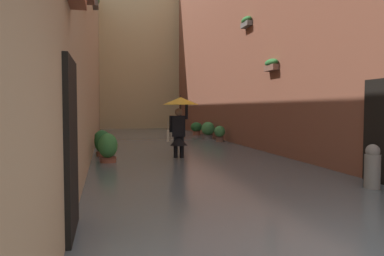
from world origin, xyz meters
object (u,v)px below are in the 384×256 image
at_px(person_wading, 180,115).
at_px(potted_plant_mid_left, 208,131).
at_px(potted_plant_far_left, 220,134).
at_px(mooring_bollard, 372,171).
at_px(potted_plant_far_right, 102,140).
at_px(potted_plant_mid_right, 101,145).
at_px(potted_plant_near_left, 196,129).
at_px(potted_plant_near_right, 108,150).

height_order(person_wading, potted_plant_mid_left, person_wading).
bearing_deg(potted_plant_far_left, mooring_bollard, 89.45).
xyz_separation_m(potted_plant_far_left, mooring_bollard, (0.09, 9.54, -0.02)).
xyz_separation_m(potted_plant_far_right, potted_plant_mid_right, (-0.01, 2.60, 0.08)).
bearing_deg(potted_plant_far_right, mooring_bollard, 119.96).
distance_m(potted_plant_near_left, potted_plant_mid_left, 2.25).
bearing_deg(potted_plant_mid_left, potted_plant_far_right, 31.25).
relative_size(potted_plant_far_left, potted_plant_mid_left, 0.90).
bearing_deg(potted_plant_far_left, potted_plant_far_right, 13.35).
distance_m(person_wading, potted_plant_far_left, 5.47).
distance_m(potted_plant_mid_right, mooring_bollard, 7.52).
bearing_deg(potted_plant_far_right, potted_plant_near_left, -133.01).
distance_m(potted_plant_near_right, potted_plant_mid_left, 8.39).
bearing_deg(potted_plant_mid_left, potted_plant_far_left, 90.61).
distance_m(potted_plant_far_left, potted_plant_near_left, 4.06).
xyz_separation_m(potted_plant_far_right, potted_plant_mid_left, (-4.90, -2.97, 0.11)).
relative_size(potted_plant_near_right, potted_plant_mid_left, 0.99).
distance_m(potted_plant_mid_left, mooring_bollard, 11.35).
bearing_deg(potted_plant_near_left, potted_plant_far_right, 46.99).
xyz_separation_m(potted_plant_near_right, potted_plant_mid_right, (0.19, -1.37, 0.02)).
height_order(potted_plant_far_right, potted_plant_mid_right, potted_plant_mid_right).
height_order(person_wading, potted_plant_near_right, person_wading).
bearing_deg(potted_plant_mid_right, potted_plant_far_left, -142.54).
relative_size(potted_plant_near_left, potted_plant_far_right, 1.07).
height_order(potted_plant_far_left, potted_plant_mid_left, potted_plant_mid_left).
xyz_separation_m(potted_plant_far_left, potted_plant_near_left, (0.05, -4.06, 0.01)).
relative_size(potted_plant_far_left, potted_plant_near_left, 1.01).
height_order(person_wading, potted_plant_near_left, person_wading).
xyz_separation_m(person_wading, potted_plant_mid_left, (-2.66, -6.49, -0.88)).
relative_size(potted_plant_far_left, potted_plant_far_right, 1.08).
xyz_separation_m(potted_plant_far_left, potted_plant_mid_right, (4.91, 3.76, 0.02)).
xyz_separation_m(potted_plant_near_right, potted_plant_mid_left, (-4.71, -6.94, 0.05)).
bearing_deg(mooring_bollard, potted_plant_mid_right, -50.17).
height_order(potted_plant_near_right, potted_plant_near_left, potted_plant_near_right).
xyz_separation_m(potted_plant_mid_left, mooring_bollard, (0.07, 11.35, -0.07)).
xyz_separation_m(person_wading, potted_plant_near_right, (2.05, 0.45, -0.93)).
relative_size(potted_plant_far_left, mooring_bollard, 0.89).
relative_size(potted_plant_near_right, potted_plant_near_left, 1.11).
xyz_separation_m(potted_plant_near_left, potted_plant_far_right, (4.87, 5.22, -0.06)).
distance_m(potted_plant_far_left, mooring_bollard, 9.54).
height_order(potted_plant_near_left, potted_plant_far_right, potted_plant_near_left).
xyz_separation_m(potted_plant_far_right, mooring_bollard, (-4.83, 8.37, 0.04)).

